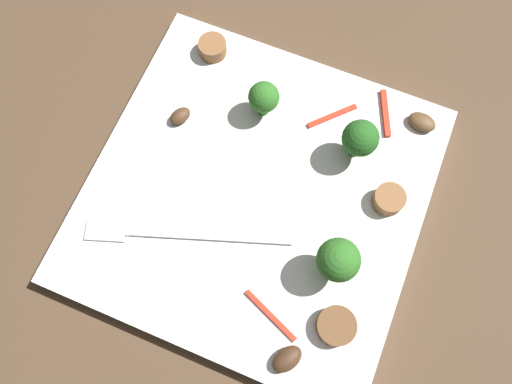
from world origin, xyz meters
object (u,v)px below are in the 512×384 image
(sausage_slice_0, at_px, (389,199))
(mushroom_1, at_px, (287,359))
(broccoli_floret_1, at_px, (360,139))
(pepper_strip_0, at_px, (332,116))
(mushroom_2, at_px, (180,116))
(pepper_strip_2, at_px, (385,113))
(broccoli_floret_2, at_px, (338,260))
(fork, at_px, (173,235))
(mushroom_0, at_px, (422,122))
(sausage_slice_1, at_px, (336,326))
(broccoli_floret_0, at_px, (264,98))
(plate, at_px, (256,195))
(pepper_strip_1, at_px, (271,315))
(sausage_slice_2, at_px, (213,48))

(sausage_slice_0, height_order, mushroom_1, sausage_slice_0)
(broccoli_floret_1, distance_m, pepper_strip_0, 0.05)
(mushroom_1, height_order, mushroom_2, mushroom_1)
(sausage_slice_0, xyz_separation_m, pepper_strip_0, (0.07, -0.06, -0.01))
(mushroom_2, height_order, pepper_strip_2, mushroom_2)
(broccoli_floret_2, height_order, mushroom_1, broccoli_floret_2)
(broccoli_floret_2, distance_m, mushroom_2, 0.20)
(fork, distance_m, sausage_slice_0, 0.19)
(fork, height_order, pepper_strip_2, same)
(fork, xyz_separation_m, pepper_strip_0, (-0.09, -0.16, -0.00))
(broccoli_floret_2, height_order, pepper_strip_2, broccoli_floret_2)
(mushroom_0, bearing_deg, fork, 47.42)
(fork, bearing_deg, pepper_strip_0, -138.23)
(pepper_strip_0, bearing_deg, sausage_slice_1, 110.41)
(broccoli_floret_2, height_order, pepper_strip_0, broccoli_floret_2)
(broccoli_floret_0, relative_size, sausage_slice_1, 1.28)
(broccoli_floret_1, bearing_deg, broccoli_floret_0, -5.05)
(sausage_slice_0, relative_size, sausage_slice_1, 0.85)
(plate, bearing_deg, mushroom_0, -134.32)
(plate, relative_size, mushroom_2, 13.81)
(broccoli_floret_0, height_order, pepper_strip_2, broccoli_floret_0)
(plate, height_order, sausage_slice_1, sausage_slice_1)
(pepper_strip_2, bearing_deg, sausage_slice_1, 96.06)
(mushroom_2, bearing_deg, broccoli_floret_2, 156.24)
(mushroom_2, distance_m, pepper_strip_2, 0.19)
(broccoli_floret_1, distance_m, pepper_strip_1, 0.17)
(broccoli_floret_2, relative_size, pepper_strip_1, 0.97)
(mushroom_0, xyz_separation_m, pepper_strip_1, (0.06, 0.22, -0.00))
(broccoli_floret_1, distance_m, sausage_slice_2, 0.17)
(sausage_slice_1, bearing_deg, broccoli_floret_1, -76.67)
(sausage_slice_2, height_order, mushroom_1, sausage_slice_2)
(sausage_slice_0, relative_size, pepper_strip_1, 0.49)
(sausage_slice_2, bearing_deg, mushroom_2, 90.95)
(broccoli_floret_2, distance_m, mushroom_1, 0.09)
(broccoli_floret_2, height_order, sausage_slice_2, broccoli_floret_2)
(fork, distance_m, sausage_slice_1, 0.16)
(fork, relative_size, pepper_strip_0, 3.46)
(sausage_slice_1, distance_m, pepper_strip_1, 0.05)
(mushroom_1, bearing_deg, pepper_strip_0, -79.86)
(mushroom_2, height_order, pepper_strip_0, mushroom_2)
(pepper_strip_1, bearing_deg, broccoli_floret_0, -66.09)
(plate, distance_m, pepper_strip_2, 0.14)
(sausage_slice_0, height_order, pepper_strip_2, sausage_slice_0)
(pepper_strip_2, bearing_deg, broccoli_floret_0, 20.78)
(fork, bearing_deg, sausage_slice_0, -167.51)
(mushroom_0, distance_m, mushroom_1, 0.25)
(mushroom_1, distance_m, pepper_strip_2, 0.24)
(fork, xyz_separation_m, mushroom_0, (-0.17, -0.18, 0.00))
(sausage_slice_1, bearing_deg, pepper_strip_0, -69.59)
(broccoli_floret_2, distance_m, sausage_slice_1, 0.06)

